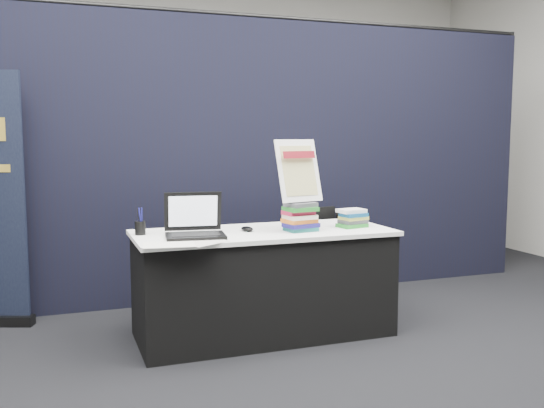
{
  "coord_description": "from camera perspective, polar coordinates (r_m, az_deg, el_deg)",
  "views": [
    {
      "loc": [
        -1.37,
        -3.41,
        1.41
      ],
      "look_at": [
        0.06,
        0.55,
        0.94
      ],
      "focal_mm": 40.0,
      "sensor_mm": 36.0,
      "label": 1
    }
  ],
  "objects": [
    {
      "name": "info_sign",
      "position": [
        4.21,
        2.52,
        3.1
      ],
      "size": [
        0.35,
        0.19,
        0.45
      ],
      "rotation": [
        0.0,
        0.0,
        0.22
      ],
      "color": "black",
      "rests_on": "book_stack_tall"
    },
    {
      "name": "book_stack_tall",
      "position": [
        4.21,
        2.66,
        -1.21
      ],
      "size": [
        0.24,
        0.2,
        0.2
      ],
      "rotation": [
        0.0,
        0.0,
        0.2
      ],
      "color": "#175854",
      "rests_on": "display_table"
    },
    {
      "name": "floor",
      "position": [
        3.94,
        1.93,
        -14.57
      ],
      "size": [
        8.0,
        8.0,
        0.0
      ],
      "primitive_type": "plane",
      "color": "black",
      "rests_on": "ground"
    },
    {
      "name": "laptop",
      "position": [
        4.02,
        -7.39,
        -2.11
      ],
      "size": [
        0.41,
        0.35,
        0.29
      ],
      "rotation": [
        0.0,
        0.0,
        -0.13
      ],
      "color": "black",
      "rests_on": "display_table"
    },
    {
      "name": "brochure_right",
      "position": [
        3.83,
        -6.79,
        -3.52
      ],
      "size": [
        0.36,
        0.31,
        0.0
      ],
      "primitive_type": "cube",
      "rotation": [
        0.0,
        0.0,
        0.33
      ],
      "color": "silver",
      "rests_on": "display_table"
    },
    {
      "name": "book_stack_short",
      "position": [
        4.43,
        7.6,
        -1.32
      ],
      "size": [
        0.21,
        0.17,
        0.13
      ],
      "rotation": [
        0.0,
        0.0,
        0.18
      ],
      "color": "#207925",
      "rests_on": "display_table"
    },
    {
      "name": "pen_cup",
      "position": [
        4.15,
        -12.3,
        -2.22
      ],
      "size": [
        0.08,
        0.08,
        0.09
      ],
      "primitive_type": "cylinder",
      "rotation": [
        0.0,
        0.0,
        -0.19
      ],
      "color": "black",
      "rests_on": "display_table"
    },
    {
      "name": "brochure_mid",
      "position": [
        3.75,
        -9.68,
        -3.78
      ],
      "size": [
        0.34,
        0.26,
        0.0
      ],
      "primitive_type": "cube",
      "rotation": [
        0.0,
        0.0,
        -0.14
      ],
      "color": "white",
      "rests_on": "display_table"
    },
    {
      "name": "mouse",
      "position": [
        4.21,
        -2.37,
        -2.36
      ],
      "size": [
        0.1,
        0.12,
        0.03
      ],
      "primitive_type": "ellipsoid",
      "rotation": [
        0.0,
        0.0,
        0.34
      ],
      "color": "black",
      "rests_on": "display_table"
    },
    {
      "name": "brochure_left",
      "position": [
        3.78,
        -6.51,
        -3.64
      ],
      "size": [
        0.32,
        0.29,
        0.0
      ],
      "primitive_type": "cube",
      "rotation": [
        0.0,
        0.0,
        0.56
      ],
      "color": "silver",
      "rests_on": "display_table"
    },
    {
      "name": "display_table",
      "position": [
        4.31,
        -0.79,
        -7.43
      ],
      "size": [
        1.8,
        0.75,
        0.75
      ],
      "color": "black",
      "rests_on": "floor"
    },
    {
      "name": "wall_back",
      "position": [
        7.54,
        -9.56,
        8.94
      ],
      "size": [
        8.0,
        0.02,
        3.5
      ],
      "primitive_type": "cube",
      "color": "beige",
      "rests_on": "floor"
    },
    {
      "name": "stacking_chair",
      "position": [
        4.85,
        4.92,
        -4.86
      ],
      "size": [
        0.46,
        0.47,
        0.83
      ],
      "rotation": [
        0.0,
        0.0,
        0.27
      ],
      "color": "black",
      "rests_on": "floor"
    },
    {
      "name": "drape_partition",
      "position": [
        5.2,
        -4.62,
        4.1
      ],
      "size": [
        6.0,
        0.08,
        2.4
      ],
      "primitive_type": "cube",
      "color": "black",
      "rests_on": "floor"
    }
  ]
}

